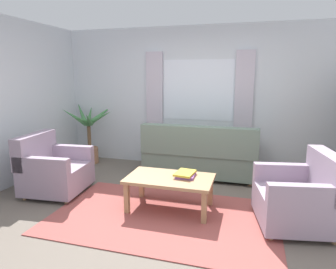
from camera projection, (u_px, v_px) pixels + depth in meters
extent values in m
plane|color=#6B6056|center=(163.00, 217.00, 3.65)|extent=(6.24, 6.24, 0.00)
cube|color=silver|center=(198.00, 98.00, 5.52)|extent=(5.32, 0.12, 2.60)
cube|color=white|center=(198.00, 90.00, 5.43)|extent=(1.30, 0.01, 1.10)
cube|color=silver|center=(155.00, 90.00, 5.63)|extent=(0.32, 0.06, 1.40)
cube|color=silver|center=(244.00, 91.00, 5.18)|extent=(0.32, 0.06, 1.40)
cube|color=#9E4C47|center=(163.00, 217.00, 3.64)|extent=(2.74, 1.68, 0.01)
cube|color=slate|center=(201.00, 161.00, 5.14)|extent=(1.90, 0.80, 0.38)
cube|color=slate|center=(198.00, 141.00, 4.76)|extent=(1.90, 0.20, 0.48)
cube|color=slate|center=(253.00, 147.00, 4.85)|extent=(0.16, 0.80, 0.24)
cube|color=slate|center=(153.00, 141.00, 5.32)|extent=(0.16, 0.80, 0.24)
cylinder|color=#A87F56|center=(251.00, 172.00, 5.24)|extent=(0.06, 0.06, 0.06)
cylinder|color=#A87F56|center=(160.00, 164.00, 5.70)|extent=(0.06, 0.06, 0.06)
cylinder|color=#A87F56|center=(250.00, 184.00, 4.67)|extent=(0.06, 0.06, 0.06)
cylinder|color=#A87F56|center=(149.00, 174.00, 5.13)|extent=(0.06, 0.06, 0.06)
cube|color=#998499|center=(58.00, 177.00, 4.37)|extent=(0.87, 0.91, 0.36)
cube|color=#998499|center=(35.00, 149.00, 4.35)|extent=(0.25, 0.85, 0.46)
cube|color=#998499|center=(41.00, 165.00, 3.96)|extent=(0.81, 0.19, 0.22)
cube|color=#998499|center=(69.00, 152.00, 4.66)|extent=(0.81, 0.19, 0.22)
cylinder|color=#A87F56|center=(66.00, 202.00, 4.02)|extent=(0.05, 0.05, 0.06)
cylinder|color=#A87F56|center=(89.00, 184.00, 4.68)|extent=(0.05, 0.05, 0.06)
cylinder|color=#A87F56|center=(25.00, 198.00, 4.14)|extent=(0.05, 0.05, 0.06)
cylinder|color=#A87F56|center=(52.00, 181.00, 4.80)|extent=(0.05, 0.05, 0.06)
cube|color=#998499|center=(294.00, 206.00, 3.39)|extent=(0.94, 0.97, 0.36)
cube|color=#998499|center=(328.00, 173.00, 3.28)|extent=(0.33, 0.86, 0.46)
cube|color=#998499|center=(287.00, 172.00, 3.68)|extent=(0.81, 0.26, 0.22)
cube|color=#998499|center=(307.00, 195.00, 2.98)|extent=(0.81, 0.26, 0.22)
cylinder|color=#A87F56|center=(258.00, 209.00, 3.80)|extent=(0.05, 0.05, 0.06)
cylinder|color=#A87F56|center=(271.00, 238.00, 3.13)|extent=(0.05, 0.05, 0.06)
cylinder|color=#A87F56|center=(310.00, 211.00, 3.73)|extent=(0.05, 0.05, 0.06)
cylinder|color=#A87F56|center=(334.00, 241.00, 3.07)|extent=(0.05, 0.05, 0.06)
cube|color=#A87F56|center=(170.00, 179.00, 3.78)|extent=(1.10, 0.64, 0.04)
cube|color=#A87F56|center=(127.00, 198.00, 3.71)|extent=(0.06, 0.06, 0.40)
cube|color=#A87F56|center=(204.00, 208.00, 3.45)|extent=(0.06, 0.06, 0.40)
cube|color=#A87F56|center=(142.00, 184.00, 4.20)|extent=(0.06, 0.06, 0.40)
cube|color=#A87F56|center=(210.00, 191.00, 3.93)|extent=(0.06, 0.06, 0.40)
cube|color=#7F478C|center=(186.00, 175.00, 3.80)|extent=(0.24, 0.27, 0.03)
cube|color=gold|center=(185.00, 173.00, 3.80)|extent=(0.26, 0.33, 0.03)
cylinder|color=#9E6B4C|center=(90.00, 155.00, 5.87)|extent=(0.32, 0.32, 0.31)
cylinder|color=brown|center=(89.00, 137.00, 5.80)|extent=(0.07, 0.07, 0.43)
cone|color=#47894C|center=(100.00, 117.00, 5.61)|extent=(0.55, 0.17, 0.34)
cone|color=#47894C|center=(103.00, 113.00, 5.93)|extent=(0.32, 0.61, 0.40)
cone|color=#47894C|center=(90.00, 115.00, 5.97)|extent=(0.24, 0.45, 0.43)
cone|color=#47894C|center=(81.00, 112.00, 5.98)|extent=(0.54, 0.52, 0.44)
cone|color=#47894C|center=(74.00, 117.00, 5.73)|extent=(0.51, 0.23, 0.39)
cone|color=#47894C|center=(81.00, 120.00, 5.50)|extent=(0.12, 0.49, 0.27)
cone|color=#47894C|center=(89.00, 119.00, 5.48)|extent=(0.30, 0.48, 0.36)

